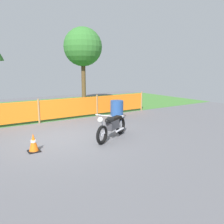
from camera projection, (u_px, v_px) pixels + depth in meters
ground at (61, 138)px, 7.71m from camera, size 24.00×24.00×0.02m
grass_verge at (20, 110)px, 12.92m from camera, size 24.00×7.62×0.01m
barrier_fence at (39, 111)px, 9.68m from camera, size 11.39×0.08×1.05m
tree_near_left at (83, 47)px, 14.88m from camera, size 2.50×2.50×4.95m
motorcycle_lead at (112, 126)px, 7.52m from camera, size 1.72×1.03×0.90m
traffic_cone at (34, 143)px, 6.37m from camera, size 0.32×0.32×0.53m
spare_drum at (117, 110)px, 10.39m from camera, size 0.58×0.58×0.88m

